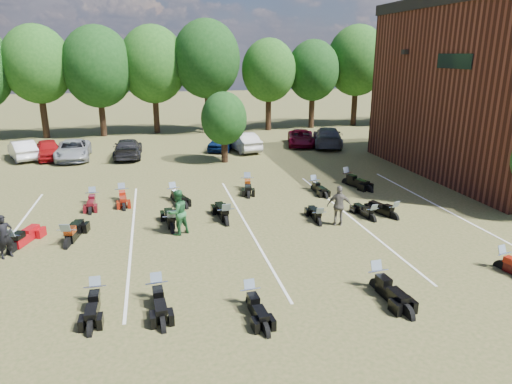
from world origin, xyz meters
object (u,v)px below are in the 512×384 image
object	(u,v)px
car_4	(223,141)
motorcycle_7	(14,251)
motorcycle_3	(250,306)
car_0	(48,150)
person_green	(178,212)
person_grey	(339,206)
motorcycle_14	(93,204)
person_black	(4,237)

from	to	relation	value
car_4	motorcycle_7	world-z (taller)	car_4
motorcycle_7	motorcycle_3	bearing A→B (deg)	162.61
car_0	person_green	xyz separation A→B (m)	(8.33, -16.79, 0.28)
car_4	motorcycle_3	world-z (taller)	car_4
car_4	motorcycle_7	distance (m)	20.87
person_green	car_0	bearing A→B (deg)	-94.32
person_grey	motorcycle_3	size ratio (longest dim) A/B	0.88
person_green	motorcycle_7	world-z (taller)	person_green
person_grey	motorcycle_14	distance (m)	12.50
motorcycle_3	car_4	bearing A→B (deg)	78.65
motorcycle_7	car_4	bearing A→B (deg)	-103.16
car_0	motorcycle_3	xyz separation A→B (m)	(10.10, -23.14, -0.70)
car_0	motorcycle_7	distance (m)	17.30
car_4	motorcycle_7	bearing A→B (deg)	-97.03
car_0	motorcycle_7	xyz separation A→B (m)	(1.93, -17.18, -0.70)
person_black	motorcycle_3	world-z (taller)	person_black
car_4	person_green	world-z (taller)	person_green
car_4	motorcycle_7	xyz separation A→B (m)	(-11.02, -17.71, -0.71)
person_black	person_grey	size ratio (longest dim) A/B	0.93
car_0	motorcycle_3	distance (m)	25.26
motorcycle_14	car_4	bearing A→B (deg)	53.38
car_4	motorcycle_14	size ratio (longest dim) A/B	1.93
person_black	car_0	bearing A→B (deg)	60.25
person_black	motorcycle_3	xyz separation A→B (m)	(8.24, -5.43, -0.85)
person_green	motorcycle_3	xyz separation A→B (m)	(1.77, -6.36, -0.98)
car_0	car_4	bearing A→B (deg)	-12.16
person_green	motorcycle_3	bearing A→B (deg)	74.82
person_black	person_green	size ratio (longest dim) A/B	0.86
car_0	motorcycle_7	size ratio (longest dim) A/B	1.68
person_grey	motorcycle_3	distance (m)	7.94
motorcycle_7	motorcycle_14	size ratio (longest dim) A/B	1.13
person_grey	motorcycle_14	xyz separation A→B (m)	(-11.11, 5.66, -0.92)
car_0	person_grey	xyz separation A→B (m)	(15.40, -17.30, 0.22)
person_black	motorcycle_7	bearing A→B (deg)	46.79
motorcycle_14	car_0	bearing A→B (deg)	109.00
car_0	motorcycle_14	xyz separation A→B (m)	(4.30, -11.65, -0.70)
car_0	person_green	size ratio (longest dim) A/B	2.09
car_4	motorcycle_3	size ratio (longest dim) A/B	2.00
car_4	person_green	bearing A→B (deg)	-80.06
person_black	person_grey	bearing A→B (deg)	-33.99
person_black	person_green	xyz separation A→B (m)	(6.48, 0.93, 0.13)
person_black	person_grey	distance (m)	13.55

